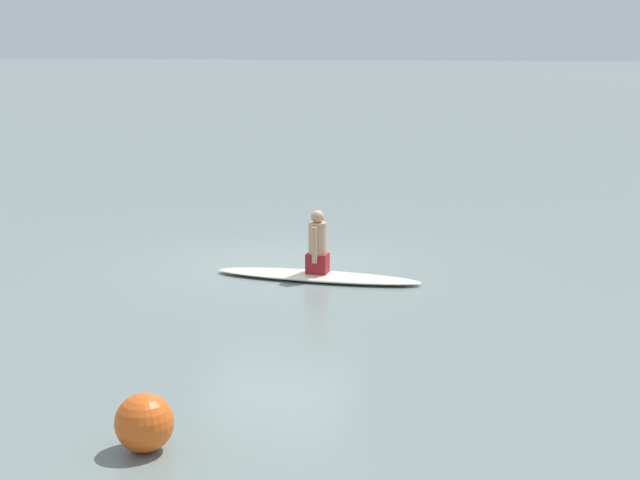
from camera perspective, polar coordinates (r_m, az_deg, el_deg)
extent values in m
plane|color=slate|center=(16.77, -2.46, -1.50)|extent=(400.00, 400.00, 0.00)
ellipsoid|color=silver|center=(15.76, -0.14, -2.12)|extent=(0.76, 3.41, 0.11)
cube|color=#A51E23|center=(15.71, -0.15, -1.36)|extent=(0.28, 0.34, 0.32)
cylinder|color=tan|center=(15.63, -0.15, 0.07)|extent=(0.30, 0.30, 0.53)
sphere|color=tan|center=(15.56, -0.15, 1.37)|extent=(0.21, 0.21, 0.21)
cylinder|color=tan|center=(15.48, -0.33, -0.30)|extent=(0.09, 0.09, 0.58)
cylinder|color=tan|center=(15.81, 0.03, -0.05)|extent=(0.09, 0.09, 0.58)
sphere|color=#E55919|center=(9.39, -10.21, -10.44)|extent=(0.56, 0.56, 0.56)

